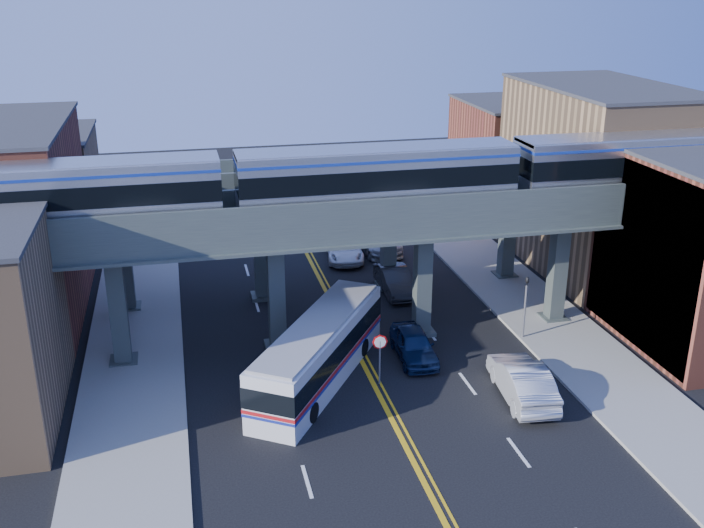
{
  "coord_description": "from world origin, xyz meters",
  "views": [
    {
      "loc": [
        -8.55,
        -29.75,
        18.93
      ],
      "look_at": [
        0.0,
        7.75,
        4.54
      ],
      "focal_mm": 40.0,
      "sensor_mm": 36.0,
      "label": 1
    }
  ],
  "objects_px": {
    "traffic_signal": "(526,301)",
    "car_lane_d": "(374,238)",
    "stop_sign": "(380,351)",
    "car_lane_c": "(344,249)",
    "car_lane_a": "(414,345)",
    "car_parked_curb": "(522,380)",
    "car_lane_b": "(395,281)",
    "transit_bus": "(319,352)",
    "transit_train": "(377,176)"
  },
  "relations": [
    {
      "from": "car_lane_c",
      "to": "car_lane_d",
      "type": "xyz_separation_m",
      "value": [
        2.47,
        1.4,
        0.19
      ]
    },
    {
      "from": "transit_bus",
      "to": "traffic_signal",
      "type": "bearing_deg",
      "value": -47.3
    },
    {
      "from": "car_lane_d",
      "to": "stop_sign",
      "type": "bearing_deg",
      "value": -111.14
    },
    {
      "from": "car_lane_b",
      "to": "car_lane_d",
      "type": "distance_m",
      "value": 8.19
    },
    {
      "from": "car_lane_a",
      "to": "car_parked_curb",
      "type": "distance_m",
      "value": 6.28
    },
    {
      "from": "transit_train",
      "to": "traffic_signal",
      "type": "distance_m",
      "value": 10.59
    },
    {
      "from": "stop_sign",
      "to": "traffic_signal",
      "type": "bearing_deg",
      "value": 18.63
    },
    {
      "from": "stop_sign",
      "to": "car_lane_b",
      "type": "xyz_separation_m",
      "value": [
        3.89,
        11.02,
        -0.96
      ]
    },
    {
      "from": "stop_sign",
      "to": "car_lane_b",
      "type": "relative_size",
      "value": 0.54
    },
    {
      "from": "car_lane_b",
      "to": "car_parked_curb",
      "type": "distance_m",
      "value": 14.02
    },
    {
      "from": "car_lane_b",
      "to": "traffic_signal",
      "type": "bearing_deg",
      "value": -57.56
    },
    {
      "from": "traffic_signal",
      "to": "car_lane_d",
      "type": "bearing_deg",
      "value": 104.9
    },
    {
      "from": "stop_sign",
      "to": "car_lane_a",
      "type": "relative_size",
      "value": 0.57
    },
    {
      "from": "transit_train",
      "to": "car_parked_curb",
      "type": "height_order",
      "value": "transit_train"
    },
    {
      "from": "car_lane_d",
      "to": "transit_train",
      "type": "bearing_deg",
      "value": -111.58
    },
    {
      "from": "car_lane_c",
      "to": "transit_bus",
      "type": "bearing_deg",
      "value": -98.66
    },
    {
      "from": "car_lane_a",
      "to": "car_lane_c",
      "type": "bearing_deg",
      "value": 93.25
    },
    {
      "from": "car_lane_a",
      "to": "car_parked_curb",
      "type": "relative_size",
      "value": 0.83
    },
    {
      "from": "transit_train",
      "to": "transit_bus",
      "type": "xyz_separation_m",
      "value": [
        -3.88,
        -4.01,
        -7.64
      ]
    },
    {
      "from": "traffic_signal",
      "to": "car_lane_a",
      "type": "distance_m",
      "value": 6.71
    },
    {
      "from": "stop_sign",
      "to": "car_lane_a",
      "type": "distance_m",
      "value": 3.42
    },
    {
      "from": "car_lane_d",
      "to": "car_parked_curb",
      "type": "xyz_separation_m",
      "value": [
        1.6,
        -21.98,
        -0.0
      ]
    },
    {
      "from": "transit_bus",
      "to": "car_lane_a",
      "type": "xyz_separation_m",
      "value": [
        5.22,
        1.21,
        -0.74
      ]
    },
    {
      "from": "transit_bus",
      "to": "car_lane_b",
      "type": "distance_m",
      "value": 12.08
    },
    {
      "from": "car_lane_a",
      "to": "car_parked_curb",
      "type": "height_order",
      "value": "car_parked_curb"
    },
    {
      "from": "traffic_signal",
      "to": "car_parked_curb",
      "type": "bearing_deg",
      "value": -114.95
    },
    {
      "from": "transit_bus",
      "to": "car_lane_c",
      "type": "relative_size",
      "value": 2.12
    },
    {
      "from": "stop_sign",
      "to": "car_parked_curb",
      "type": "distance_m",
      "value": 6.86
    },
    {
      "from": "car_parked_curb",
      "to": "stop_sign",
      "type": "bearing_deg",
      "value": -18.46
    },
    {
      "from": "traffic_signal",
      "to": "car_lane_b",
      "type": "xyz_separation_m",
      "value": [
        -5.01,
        8.02,
        -1.5
      ]
    },
    {
      "from": "stop_sign",
      "to": "car_lane_c",
      "type": "bearing_deg",
      "value": 83.17
    },
    {
      "from": "car_lane_a",
      "to": "traffic_signal",
      "type": "bearing_deg",
      "value": 9.18
    },
    {
      "from": "car_lane_a",
      "to": "car_parked_curb",
      "type": "xyz_separation_m",
      "value": [
        3.78,
        -5.01,
        0.13
      ]
    },
    {
      "from": "transit_train",
      "to": "car_parked_curb",
      "type": "xyz_separation_m",
      "value": [
        5.12,
        -7.8,
        -8.25
      ]
    },
    {
      "from": "transit_bus",
      "to": "car_lane_b",
      "type": "relative_size",
      "value": 2.28
    },
    {
      "from": "transit_train",
      "to": "car_lane_b",
      "type": "distance_m",
      "value": 10.68
    },
    {
      "from": "traffic_signal",
      "to": "car_lane_c",
      "type": "height_order",
      "value": "traffic_signal"
    },
    {
      "from": "car_lane_c",
      "to": "traffic_signal",
      "type": "bearing_deg",
      "value": -57.67
    },
    {
      "from": "car_lane_a",
      "to": "car_lane_c",
      "type": "distance_m",
      "value": 15.57
    },
    {
      "from": "stop_sign",
      "to": "car_lane_b",
      "type": "distance_m",
      "value": 11.73
    },
    {
      "from": "transit_train",
      "to": "car_lane_a",
      "type": "distance_m",
      "value": 8.93
    },
    {
      "from": "stop_sign",
      "to": "traffic_signal",
      "type": "xyz_separation_m",
      "value": [
        8.9,
        3.0,
        0.54
      ]
    },
    {
      "from": "transit_train",
      "to": "car_parked_curb",
      "type": "relative_size",
      "value": 8.07
    },
    {
      "from": "car_lane_a",
      "to": "car_lane_c",
      "type": "height_order",
      "value": "car_lane_a"
    },
    {
      "from": "car_lane_a",
      "to": "car_lane_d",
      "type": "xyz_separation_m",
      "value": [
        2.18,
        16.98,
        0.13
      ]
    },
    {
      "from": "traffic_signal",
      "to": "car_lane_c",
      "type": "distance_m",
      "value": 16.33
    },
    {
      "from": "traffic_signal",
      "to": "car_lane_b",
      "type": "height_order",
      "value": "traffic_signal"
    },
    {
      "from": "transit_bus",
      "to": "car_lane_a",
      "type": "distance_m",
      "value": 5.41
    },
    {
      "from": "stop_sign",
      "to": "transit_bus",
      "type": "bearing_deg",
      "value": 160.49
    },
    {
      "from": "transit_bus",
      "to": "car_lane_d",
      "type": "height_order",
      "value": "transit_bus"
    }
  ]
}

